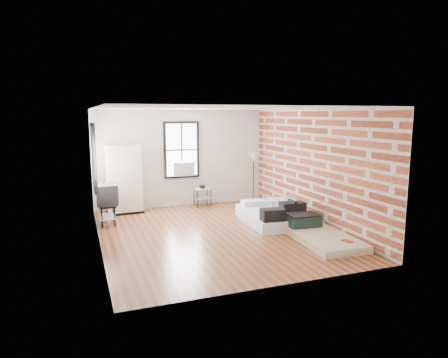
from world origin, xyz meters
name	(u,v)px	position (x,y,z in m)	size (l,w,h in m)	color
ground	(215,233)	(0.00, 0.00, 0.00)	(6.00, 6.00, 0.00)	#582817
room_shell	(219,155)	(0.23, 0.36, 1.74)	(5.02, 6.02, 2.80)	silver
mattress_main	(276,215)	(1.74, 0.38, 0.18)	(1.67, 2.16, 0.65)	white
mattress_bare	(318,233)	(1.94, -1.18, 0.13)	(1.17, 2.04, 0.43)	beige
wardrobe	(124,180)	(-1.69, 2.65, 0.92)	(0.97, 0.61, 1.85)	black
side_table	(202,192)	(0.54, 2.72, 0.41)	(0.48, 0.38, 0.62)	black
floor_lamp	(254,160)	(2.15, 2.65, 1.30)	(0.33, 0.33, 1.53)	#322610
tv_stand	(107,196)	(-2.21, 1.60, 0.71)	(0.51, 0.72, 1.00)	black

